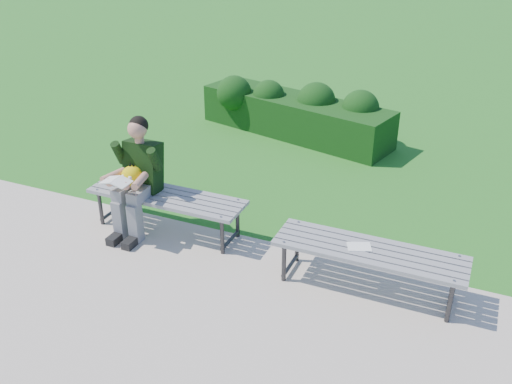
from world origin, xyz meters
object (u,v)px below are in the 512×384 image
(hedge, at_px, (295,111))
(bench_right, at_px, (369,254))
(seated_boy, at_px, (137,174))
(paper_sheet, at_px, (359,247))
(bench_left, at_px, (167,199))

(hedge, xyz_separation_m, bench_right, (2.08, -3.68, 0.03))
(seated_boy, relative_size, paper_sheet, 5.00)
(bench_right, relative_size, seated_boy, 1.37)
(seated_boy, bearing_deg, bench_left, 17.33)
(bench_left, distance_m, seated_boy, 0.43)
(bench_right, bearing_deg, bench_left, 175.17)
(hedge, height_order, seated_boy, seated_boy)
(hedge, distance_m, bench_left, 3.49)
(bench_right, distance_m, seated_boy, 2.65)
(bench_left, height_order, paper_sheet, bench_left)
(hedge, xyz_separation_m, seated_boy, (-0.56, -3.58, 0.33))
(bench_left, xyz_separation_m, seated_boy, (-0.30, -0.09, 0.30))
(hedge, height_order, bench_right, hedge)
(hedge, distance_m, paper_sheet, 4.18)
(paper_sheet, bearing_deg, hedge, 118.22)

